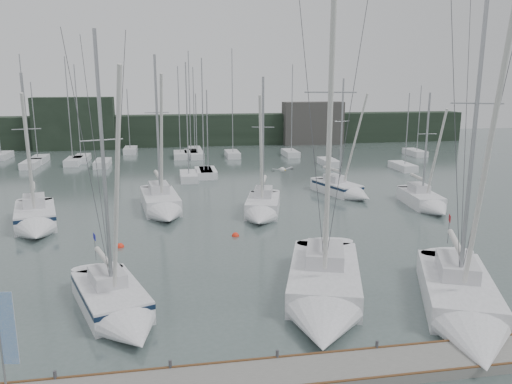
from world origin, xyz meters
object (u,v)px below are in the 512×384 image
(sailboat_mid_a, at_px, (36,221))
(sailboat_mid_e, at_px, (427,203))
(sailboat_near_center, at_px, (324,297))
(buoy_c, at_px, (120,247))
(dock_banner, at_px, (5,334))
(sailboat_mid_d, at_px, (346,190))
(buoy_a, at_px, (235,236))
(sailboat_near_right, at_px, (465,311))
(sailboat_near_left, at_px, (119,309))
(sailboat_mid_b, at_px, (163,206))
(sailboat_mid_c, at_px, (262,210))

(sailboat_mid_a, distance_m, sailboat_mid_e, 30.96)
(sailboat_near_center, height_order, buoy_c, sailboat_near_center)
(dock_banner, bearing_deg, sailboat_near_center, 31.18)
(sailboat_near_center, xyz_separation_m, sailboat_mid_d, (9.11, 22.22, -0.06))
(sailboat_near_center, xyz_separation_m, buoy_a, (-2.65, 11.94, -0.61))
(sailboat_near_center, relative_size, sailboat_near_right, 1.05)
(sailboat_near_left, xyz_separation_m, sailboat_mid_a, (-7.24, 15.44, 0.11))
(sailboat_near_center, xyz_separation_m, sailboat_mid_e, (14.22, 16.50, -0.08))
(sailboat_mid_b, xyz_separation_m, buoy_a, (5.04, -6.86, -0.63))
(buoy_c, relative_size, dock_banner, 0.14)
(sailboat_mid_b, xyz_separation_m, sailboat_mid_c, (7.74, -2.41, -0.03))
(sailboat_mid_a, bearing_deg, sailboat_near_right, -52.82)
(sailboat_mid_b, bearing_deg, dock_banner, -108.40)
(sailboat_near_center, bearing_deg, dock_banner, -139.33)
(dock_banner, bearing_deg, sailboat_mid_b, 87.31)
(sailboat_near_center, bearing_deg, buoy_c, 151.51)
(buoy_a, height_order, dock_banner, dock_banner)
(sailboat_mid_c, height_order, buoy_c, sailboat_mid_c)
(buoy_a, bearing_deg, sailboat_near_left, -120.90)
(sailboat_mid_b, bearing_deg, sailboat_near_left, -102.87)
(buoy_c, bearing_deg, sailboat_near_right, -39.52)
(sailboat_mid_e, bearing_deg, sailboat_near_left, -140.84)
(sailboat_mid_d, bearing_deg, sailboat_near_right, -116.18)
(sailboat_near_center, distance_m, sailboat_mid_e, 21.79)
(sailboat_near_right, relative_size, sailboat_mid_b, 1.21)
(sailboat_mid_a, distance_m, sailboat_mid_c, 16.80)
(sailboat_mid_e, height_order, buoy_c, sailboat_mid_e)
(sailboat_near_center, relative_size, dock_banner, 4.52)
(sailboat_near_center, distance_m, sailboat_mid_d, 24.01)
(sailboat_mid_a, xyz_separation_m, buoy_a, (14.08, -3.99, -0.66))
(sailboat_near_center, height_order, sailboat_near_right, sailboat_near_center)
(sailboat_near_right, height_order, sailboat_mid_d, sailboat_near_right)
(sailboat_mid_d, bearing_deg, dock_banner, -146.66)
(sailboat_mid_b, relative_size, sailboat_mid_e, 1.30)
(sailboat_mid_a, height_order, sailboat_mid_c, sailboat_mid_a)
(sailboat_near_right, relative_size, dock_banner, 4.30)
(sailboat_mid_b, bearing_deg, sailboat_mid_e, -13.20)
(buoy_a, bearing_deg, sailboat_near_right, -59.55)
(sailboat_mid_e, bearing_deg, sailboat_near_center, -125.62)
(sailboat_mid_c, xyz_separation_m, dock_banner, (-12.48, -21.57, 2.04))
(sailboat_mid_e, bearing_deg, dock_banner, -135.70)
(sailboat_near_left, relative_size, buoy_c, 26.05)
(sailboat_mid_a, relative_size, sailboat_mid_b, 0.89)
(sailboat_mid_e, relative_size, buoy_a, 20.00)
(buoy_a, bearing_deg, sailboat_mid_c, 58.66)
(sailboat_mid_c, bearing_deg, sailboat_mid_a, -163.75)
(sailboat_mid_b, distance_m, dock_banner, 24.53)
(sailboat_near_right, xyz_separation_m, buoy_a, (-8.44, 14.36, -0.59))
(sailboat_mid_a, xyz_separation_m, sailboat_mid_e, (30.96, 0.57, -0.13))
(sailboat_mid_c, distance_m, dock_banner, 25.01)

